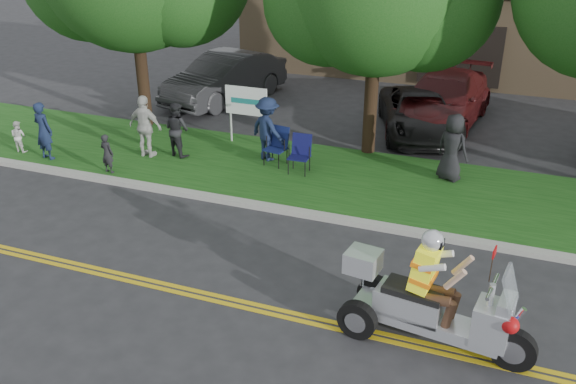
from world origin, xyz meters
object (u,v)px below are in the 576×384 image
(lawn_chair_b, at_px, (300,151))
(parked_car_mid, at_px, (419,114))
(spectator_adult_left, at_px, (43,131))
(lawn_chair_a, at_px, (278,143))
(parked_car_right, at_px, (443,100))
(parked_car_far_left, at_px, (219,78))
(parked_car_left, at_px, (225,78))
(spectator_adult_right, at_px, (145,126))
(trike_scooter, at_px, (428,305))
(spectator_adult_mid, at_px, (177,129))

(lawn_chair_b, height_order, parked_car_mid, parked_car_mid)
(lawn_chair_b, distance_m, spectator_adult_left, 6.86)
(lawn_chair_a, bearing_deg, parked_car_right, 64.84)
(parked_car_far_left, xyz_separation_m, parked_car_left, (0.32, -0.19, 0.08))
(lawn_chair_a, distance_m, spectator_adult_left, 6.23)
(parked_car_far_left, distance_m, parked_car_right, 7.85)
(parked_car_mid, bearing_deg, parked_car_far_left, 152.80)
(parked_car_far_left, bearing_deg, spectator_adult_right, -58.06)
(lawn_chair_a, bearing_deg, parked_car_mid, 62.52)
(spectator_adult_right, distance_m, parked_car_right, 9.12)
(spectator_adult_left, distance_m, parked_car_mid, 10.67)
(lawn_chair_a, height_order, parked_car_left, parked_car_left)
(parked_car_mid, bearing_deg, trike_scooter, -96.86)
(trike_scooter, relative_size, spectator_adult_left, 1.94)
(parked_car_mid, bearing_deg, spectator_adult_mid, -160.28)
(trike_scooter, bearing_deg, spectator_adult_left, 167.69)
(trike_scooter, xyz_separation_m, parked_car_right, (-1.27, 10.88, 0.11))
(spectator_adult_right, bearing_deg, spectator_adult_mid, -150.29)
(lawn_chair_a, height_order, parked_car_right, parked_car_right)
(trike_scooter, xyz_separation_m, spectator_adult_mid, (-7.57, 5.44, 0.16))
(lawn_chair_a, height_order, parked_car_mid, parked_car_mid)
(lawn_chair_b, xyz_separation_m, parked_car_mid, (2.28, 4.22, -0.01))
(lawn_chair_b, bearing_deg, trike_scooter, -56.02)
(trike_scooter, xyz_separation_m, lawn_chair_a, (-4.82, 5.86, -0.03))
(spectator_adult_mid, height_order, spectator_adult_right, spectator_adult_right)
(spectator_adult_right, relative_size, parked_car_right, 0.31)
(spectator_adult_mid, bearing_deg, parked_car_far_left, -57.26)
(parked_car_mid, bearing_deg, parked_car_right, 46.94)
(parked_car_right, bearing_deg, lawn_chair_a, -118.80)
(lawn_chair_b, distance_m, parked_car_far_left, 7.46)
(trike_scooter, xyz_separation_m, spectator_adult_left, (-10.75, 3.98, 0.19))
(trike_scooter, xyz_separation_m, lawn_chair_b, (-4.08, 5.57, -0.04))
(spectator_adult_left, bearing_deg, lawn_chair_b, -157.67)
(lawn_chair_a, bearing_deg, spectator_adult_right, -157.18)
(lawn_chair_a, relative_size, lawn_chair_b, 1.02)
(spectator_adult_right, height_order, parked_car_left, spectator_adult_right)
(parked_car_left, bearing_deg, spectator_adult_mid, -62.85)
(parked_car_left, bearing_deg, lawn_chair_a, -37.16)
(spectator_adult_left, bearing_deg, parked_car_right, -135.00)
(lawn_chair_b, bearing_deg, spectator_adult_right, -175.56)
(parked_car_right, bearing_deg, parked_car_left, -173.48)
(lawn_chair_b, distance_m, spectator_adult_right, 4.26)
(parked_car_right, bearing_deg, parked_car_mid, -109.34)
(spectator_adult_right, bearing_deg, trike_scooter, 151.68)
(parked_car_far_left, height_order, parked_car_mid, parked_car_far_left)
(parked_car_mid, bearing_deg, lawn_chair_a, -144.83)
(parked_car_far_left, relative_size, parked_car_mid, 0.96)
(spectator_adult_mid, distance_m, parked_car_left, 5.57)
(parked_car_mid, bearing_deg, spectator_adult_left, -164.30)
(parked_car_left, bearing_deg, trike_scooter, -36.64)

